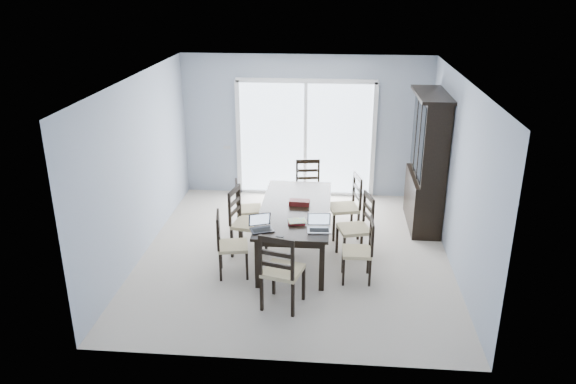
% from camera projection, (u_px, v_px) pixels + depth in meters
% --- Properties ---
extents(floor, '(5.00, 5.00, 0.00)m').
position_uv_depth(floor, '(295.00, 254.00, 8.37)').
color(floor, beige).
rests_on(floor, ground).
extents(ceiling, '(5.00, 5.00, 0.00)m').
position_uv_depth(ceiling, '(296.00, 79.00, 7.43)').
color(ceiling, white).
rests_on(ceiling, back_wall).
extents(back_wall, '(4.50, 0.02, 2.60)m').
position_uv_depth(back_wall, '(306.00, 127.00, 10.23)').
color(back_wall, '#909BAC').
rests_on(back_wall, floor).
extents(wall_left, '(0.02, 5.00, 2.60)m').
position_uv_depth(wall_left, '(140.00, 167.00, 8.08)').
color(wall_left, '#909BAC').
rests_on(wall_left, floor).
extents(wall_right, '(0.02, 5.00, 2.60)m').
position_uv_depth(wall_right, '(458.00, 176.00, 7.72)').
color(wall_right, '#909BAC').
rests_on(wall_right, floor).
extents(balcony, '(4.50, 2.00, 0.10)m').
position_uv_depth(balcony, '(308.00, 178.00, 11.64)').
color(balcony, gray).
rests_on(balcony, ground).
extents(railing, '(4.50, 0.06, 1.10)m').
position_uv_depth(railing, '(310.00, 137.00, 12.36)').
color(railing, '#99999E').
rests_on(railing, balcony).
extents(dining_table, '(1.00, 2.20, 0.75)m').
position_uv_depth(dining_table, '(295.00, 212.00, 8.13)').
color(dining_table, black).
rests_on(dining_table, floor).
extents(china_hutch, '(0.50, 1.38, 2.20)m').
position_uv_depth(china_hutch, '(427.00, 163.00, 8.99)').
color(china_hutch, black).
rests_on(china_hutch, floor).
extents(sliding_door, '(2.52, 0.05, 2.18)m').
position_uv_depth(sliding_door, '(305.00, 138.00, 10.28)').
color(sliding_door, silver).
rests_on(sliding_door, floor).
extents(chair_left_near, '(0.47, 0.46, 1.05)m').
position_uv_depth(chair_left_near, '(226.00, 238.00, 7.60)').
color(chair_left_near, black).
rests_on(chair_left_near, floor).
extents(chair_left_mid, '(0.53, 0.52, 1.16)m').
position_uv_depth(chair_left_mid, '(242.00, 214.00, 8.20)').
color(chair_left_mid, black).
rests_on(chair_left_mid, floor).
extents(chair_left_far, '(0.47, 0.46, 1.02)m').
position_uv_depth(chair_left_far, '(243.00, 202.00, 8.83)').
color(chair_left_far, black).
rests_on(chair_left_far, floor).
extents(chair_right_near, '(0.40, 0.39, 1.02)m').
position_uv_depth(chair_right_near, '(364.00, 244.00, 7.47)').
color(chair_right_near, black).
rests_on(chair_right_near, floor).
extents(chair_right_mid, '(0.53, 0.52, 1.13)m').
position_uv_depth(chair_right_mid, '(361.00, 220.00, 8.07)').
color(chair_right_mid, black).
rests_on(chair_right_mid, floor).
extents(chair_right_far, '(0.54, 0.53, 1.15)m').
position_uv_depth(chair_right_far, '(350.00, 199.00, 8.77)').
color(chair_right_far, black).
rests_on(chair_right_far, floor).
extents(chair_end_near, '(0.55, 0.56, 1.20)m').
position_uv_depth(chair_end_near, '(280.00, 264.00, 6.75)').
color(chair_end_near, black).
rests_on(chair_end_near, floor).
extents(chair_end_far, '(0.47, 0.48, 1.10)m').
position_uv_depth(chair_end_far, '(308.00, 182.00, 9.57)').
color(chair_end_far, black).
rests_on(chair_end_far, floor).
extents(laptop_dark, '(0.35, 0.30, 0.20)m').
position_uv_depth(laptop_dark, '(262.00, 227.00, 7.34)').
color(laptop_dark, black).
rests_on(laptop_dark, dining_table).
extents(laptop_silver, '(0.32, 0.24, 0.21)m').
position_uv_depth(laptop_silver, '(319.00, 227.00, 7.33)').
color(laptop_silver, '#B9B9BB').
rests_on(laptop_silver, dining_table).
extents(book_stack, '(0.28, 0.24, 0.04)m').
position_uv_depth(book_stack, '(297.00, 222.00, 7.57)').
color(book_stack, maroon).
rests_on(book_stack, dining_table).
extents(cell_phone, '(0.11, 0.06, 0.01)m').
position_uv_depth(cell_phone, '(280.00, 236.00, 7.18)').
color(cell_phone, black).
rests_on(cell_phone, dining_table).
extents(game_box, '(0.30, 0.16, 0.07)m').
position_uv_depth(game_box, '(299.00, 203.00, 8.17)').
color(game_box, '#4F130F').
rests_on(game_box, dining_table).
extents(hot_tub, '(1.92, 1.76, 0.90)m').
position_uv_depth(hot_tub, '(269.00, 156.00, 11.40)').
color(hot_tub, maroon).
rests_on(hot_tub, balcony).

